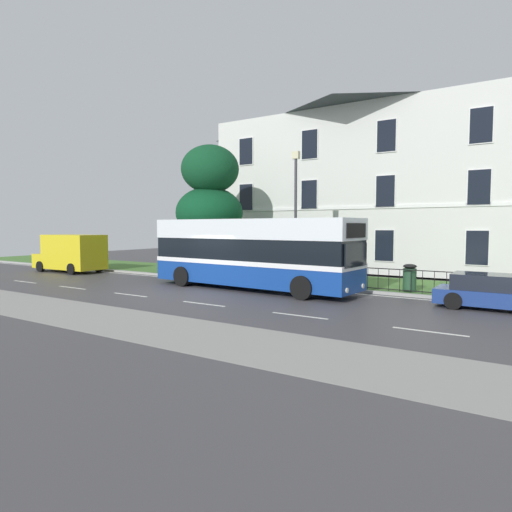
% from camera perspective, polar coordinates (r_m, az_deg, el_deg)
% --- Properties ---
extents(ground_plane, '(60.00, 56.00, 0.18)m').
position_cam_1_polar(ground_plane, '(19.97, -6.12, -4.51)').
color(ground_plane, '#413F42').
extents(georgian_townhouse, '(19.27, 10.27, 11.73)m').
position_cam_1_polar(georgian_townhouse, '(31.56, 14.95, 9.43)').
color(georgian_townhouse, silver).
rests_on(georgian_townhouse, ground_plane).
extents(iron_verge_railing, '(17.02, 0.04, 0.97)m').
position_cam_1_polar(iron_verge_railing, '(21.24, 5.45, -2.27)').
color(iron_verge_railing, black).
rests_on(iron_verge_railing, ground_plane).
extents(evergreen_tree, '(5.61, 5.61, 8.06)m').
position_cam_1_polar(evergreen_tree, '(26.29, -6.07, 3.57)').
color(evergreen_tree, '#423328').
rests_on(evergreen_tree, ground_plane).
extents(single_decker_bus, '(10.27, 3.05, 3.22)m').
position_cam_1_polar(single_decker_bus, '(20.03, -0.54, 0.45)').
color(single_decker_bus, navy).
rests_on(single_decker_bus, ground_plane).
extents(white_panel_van, '(4.93, 2.25, 2.36)m').
position_cam_1_polar(white_panel_van, '(30.04, -22.81, 0.38)').
color(white_panel_van, yellow).
rests_on(white_panel_van, ground_plane).
extents(parked_hatchback_00, '(3.91, 1.80, 1.22)m').
position_cam_1_polar(parked_hatchback_00, '(17.40, 28.47, -4.18)').
color(parked_hatchback_00, navy).
rests_on(parked_hatchback_00, ground_plane).
extents(street_lamp_post, '(0.36, 0.24, 6.49)m').
position_cam_1_polar(street_lamp_post, '(22.25, 5.16, 6.34)').
color(street_lamp_post, '#333338').
rests_on(street_lamp_post, ground_plane).
extents(litter_bin, '(0.56, 0.56, 1.17)m').
position_cam_1_polar(litter_bin, '(19.80, 19.32, -2.66)').
color(litter_bin, '#23472D').
rests_on(litter_bin, ground_plane).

